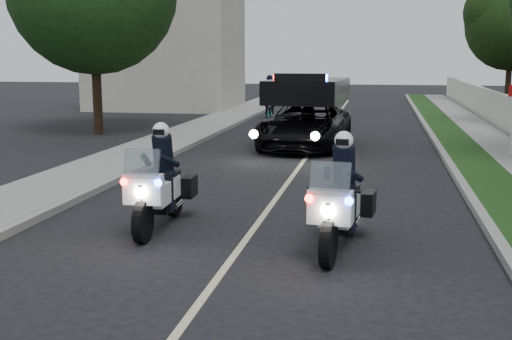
{
  "coord_description": "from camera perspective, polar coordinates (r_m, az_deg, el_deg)",
  "views": [
    {
      "loc": [
        2.14,
        -9.91,
        3.06
      ],
      "look_at": [
        -0.04,
        1.43,
        1.0
      ],
      "focal_mm": 45.24,
      "sensor_mm": 36.0,
      "label": 1
    }
  ],
  "objects": [
    {
      "name": "police_moto_right",
      "position": [
        10.46,
        7.4,
        -6.98
      ],
      "size": [
        1.04,
        2.31,
        1.89
      ],
      "primitive_type": null,
      "rotation": [
        0.0,
        0.0,
        -0.12
      ],
      "color": "silver",
      "rests_on": "ground"
    },
    {
      "name": "cyclist",
      "position": [
        32.11,
        1.2,
        4.64
      ],
      "size": [
        0.74,
        0.54,
        1.92
      ],
      "primitive_type": "imported",
      "rotation": [
        0.0,
        0.0,
        3.02
      ],
      "color": "black",
      "rests_on": "ground"
    },
    {
      "name": "building_far",
      "position": [
        37.91,
        -7.97,
        10.68
      ],
      "size": [
        8.0,
        6.0,
        7.0
      ],
      "primitive_type": "cube",
      "color": "#A8A396",
      "rests_on": "ground"
    },
    {
      "name": "grass_verge",
      "position": [
        20.31,
        18.26,
        1.15
      ],
      "size": [
        1.2,
        60.0,
        0.16
      ],
      "primitive_type": "cube",
      "color": "#193814",
      "rests_on": "ground"
    },
    {
      "name": "police_suv",
      "position": [
        21.77,
        4.38,
        2.0
      ],
      "size": [
        2.9,
        5.66,
        2.67
      ],
      "primitive_type": "imported",
      "rotation": [
        0.0,
        0.0,
        -0.07
      ],
      "color": "black",
      "rests_on": "ground"
    },
    {
      "name": "ground",
      "position": [
        10.59,
        -1.27,
        -6.69
      ],
      "size": [
        120.0,
        120.0,
        0.0
      ],
      "primitive_type": "plane",
      "color": "black",
      "rests_on": "ground"
    },
    {
      "name": "curb_left",
      "position": [
        21.08,
        -6.48,
        1.9
      ],
      "size": [
        0.2,
        60.0,
        0.15
      ],
      "primitive_type": "cube",
      "color": "gray",
      "rests_on": "ground"
    },
    {
      "name": "bicycle",
      "position": [
        32.11,
        1.2,
        4.64
      ],
      "size": [
        0.58,
        1.63,
        0.85
      ],
      "primitive_type": "imported",
      "rotation": [
        0.0,
        0.0,
        0.01
      ],
      "color": "black",
      "rests_on": "ground"
    },
    {
      "name": "tree_left_near",
      "position": [
        26.2,
        -13.72,
        3.11
      ],
      "size": [
        7.93,
        7.93,
        10.71
      ],
      "primitive_type": null,
      "rotation": [
        0.0,
        0.0,
        -0.28
      ],
      "color": "#1A3F15",
      "rests_on": "ground"
    },
    {
      "name": "sign_post",
      "position": [
        20.56,
        21.55,
        0.84
      ],
      "size": [
        0.43,
        0.43,
        2.29
      ],
      "primitive_type": null,
      "rotation": [
        0.0,
        0.0,
        -0.23
      ],
      "color": "#A30B1E",
      "rests_on": "ground"
    },
    {
      "name": "tree_left_far",
      "position": [
        38.03,
        -7.63,
        5.4
      ],
      "size": [
        5.23,
        5.23,
        8.08
      ],
      "primitive_type": null,
      "rotation": [
        0.0,
        0.0,
        0.08
      ],
      "color": "#193611",
      "rests_on": "ground"
    },
    {
      "name": "curb_right",
      "position": [
        20.23,
        16.3,
        1.22
      ],
      "size": [
        0.2,
        60.0,
        0.15
      ],
      "primitive_type": "cube",
      "color": "gray",
      "rests_on": "ground"
    },
    {
      "name": "police_moto_left",
      "position": [
        11.75,
        -8.42,
        -5.09
      ],
      "size": [
        0.85,
        2.26,
        1.9
      ],
      "primitive_type": null,
      "rotation": [
        0.0,
        0.0,
        0.03
      ],
      "color": "white",
      "rests_on": "ground"
    },
    {
      "name": "tree_right_e",
      "position": [
        44.54,
        21.28,
        5.48
      ],
      "size": [
        7.4,
        7.4,
        9.67
      ],
      "primitive_type": null,
      "rotation": [
        0.0,
        0.0,
        0.34
      ],
      "color": "black",
      "rests_on": "ground"
    },
    {
      "name": "sidewalk_left",
      "position": [
        21.43,
        -9.3,
        1.98
      ],
      "size": [
        2.0,
        60.0,
        0.16
      ],
      "primitive_type": "cube",
      "color": "gray",
      "rests_on": "ground"
    },
    {
      "name": "lane_marking",
      "position": [
        20.26,
        4.67,
        1.4
      ],
      "size": [
        0.12,
        50.0,
        0.01
      ],
      "primitive_type": "cube",
      "color": "#BFB78C",
      "rests_on": "ground"
    }
  ]
}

